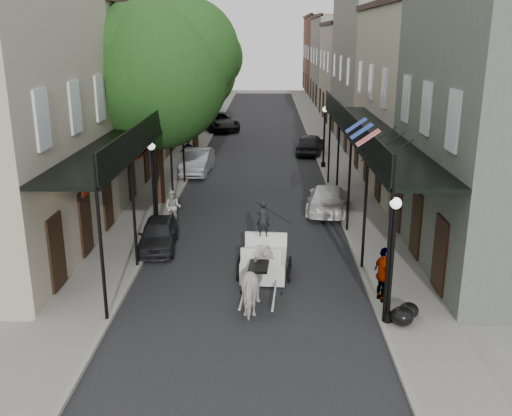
{
  "coord_description": "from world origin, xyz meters",
  "views": [
    {
      "loc": [
        0.64,
        -16.78,
        8.03
      ],
      "look_at": [
        0.2,
        4.25,
        1.6
      ],
      "focal_mm": 40.0,
      "sensor_mm": 36.0,
      "label": 1
    }
  ],
  "objects_px": {
    "tree_far": "(199,67)",
    "pedestrian_sidewalk_right": "(383,275)",
    "lamppost_right_far": "(324,136)",
    "carriage": "(265,242)",
    "car_left_near": "(158,234)",
    "pedestrian_sidewalk_left": "(188,149)",
    "lamppost_left": "(153,185)",
    "car_right_far": "(310,144)",
    "lamppost_right_near": "(392,259)",
    "pedestrian_walking": "(173,207)",
    "car_left_mid": "(197,162)",
    "tree_near": "(164,69)",
    "car_right_near": "(328,198)",
    "horse": "(258,282)",
    "car_left_far": "(219,121)"
  },
  "relations": [
    {
      "from": "car_left_mid",
      "to": "car_left_near",
      "type": "bearing_deg",
      "value": -87.34
    },
    {
      "from": "horse",
      "to": "pedestrian_walking",
      "type": "height_order",
      "value": "horse"
    },
    {
      "from": "pedestrian_walking",
      "to": "car_left_far",
      "type": "relative_size",
      "value": 0.27
    },
    {
      "from": "pedestrian_walking",
      "to": "car_left_near",
      "type": "xyz_separation_m",
      "value": [
        -0.1,
        -3.01,
        -0.17
      ]
    },
    {
      "from": "pedestrian_sidewalk_right",
      "to": "car_right_near",
      "type": "height_order",
      "value": "pedestrian_sidewalk_right"
    },
    {
      "from": "lamppost_right_near",
      "to": "car_left_near",
      "type": "distance_m",
      "value": 9.87
    },
    {
      "from": "carriage",
      "to": "car_right_near",
      "type": "relative_size",
      "value": 0.66
    },
    {
      "from": "lamppost_right_near",
      "to": "car_right_near",
      "type": "relative_size",
      "value": 0.84
    },
    {
      "from": "pedestrian_sidewalk_right",
      "to": "car_left_near",
      "type": "height_order",
      "value": "pedestrian_sidewalk_right"
    },
    {
      "from": "car_left_far",
      "to": "car_right_near",
      "type": "bearing_deg",
      "value": -93.39
    },
    {
      "from": "tree_far",
      "to": "car_right_near",
      "type": "height_order",
      "value": "tree_far"
    },
    {
      "from": "lamppost_right_near",
      "to": "pedestrian_walking",
      "type": "relative_size",
      "value": 2.44
    },
    {
      "from": "pedestrian_walking",
      "to": "pedestrian_sidewalk_right",
      "type": "distance_m",
      "value": 10.86
    },
    {
      "from": "pedestrian_sidewalk_right",
      "to": "car_left_near",
      "type": "relative_size",
      "value": 0.5
    },
    {
      "from": "tree_near",
      "to": "pedestrian_sidewalk_left",
      "type": "xyz_separation_m",
      "value": [
        -0.38,
        9.49,
        -5.59
      ]
    },
    {
      "from": "pedestrian_sidewalk_left",
      "to": "pedestrian_sidewalk_right",
      "type": "relative_size",
      "value": 0.9
    },
    {
      "from": "tree_far",
      "to": "pedestrian_walking",
      "type": "relative_size",
      "value": 5.67
    },
    {
      "from": "tree_far",
      "to": "pedestrian_sidewalk_right",
      "type": "bearing_deg",
      "value": -71.21
    },
    {
      "from": "lamppost_left",
      "to": "car_right_far",
      "type": "relative_size",
      "value": 0.88
    },
    {
      "from": "car_left_mid",
      "to": "car_right_far",
      "type": "relative_size",
      "value": 1.06
    },
    {
      "from": "car_left_near",
      "to": "tree_near",
      "type": "bearing_deg",
      "value": 90.87
    },
    {
      "from": "lamppost_left",
      "to": "carriage",
      "type": "distance_m",
      "value": 6.39
    },
    {
      "from": "pedestrian_sidewalk_right",
      "to": "tree_far",
      "type": "bearing_deg",
      "value": 2.04
    },
    {
      "from": "pedestrian_sidewalk_right",
      "to": "car_left_mid",
      "type": "height_order",
      "value": "pedestrian_sidewalk_right"
    },
    {
      "from": "tree_near",
      "to": "horse",
      "type": "xyz_separation_m",
      "value": [
        4.57,
        -11.18,
        -5.61
      ]
    },
    {
      "from": "tree_near",
      "to": "lamppost_left",
      "type": "bearing_deg",
      "value": -88.66
    },
    {
      "from": "carriage",
      "to": "car_left_near",
      "type": "bearing_deg",
      "value": 155.35
    },
    {
      "from": "tree_far",
      "to": "car_right_near",
      "type": "relative_size",
      "value": 1.95
    },
    {
      "from": "car_left_near",
      "to": "car_right_far",
      "type": "bearing_deg",
      "value": 64.1
    },
    {
      "from": "carriage",
      "to": "pedestrian_sidewalk_left",
      "type": "height_order",
      "value": "carriage"
    },
    {
      "from": "car_left_mid",
      "to": "car_right_near",
      "type": "height_order",
      "value": "car_left_mid"
    },
    {
      "from": "pedestrian_sidewalk_right",
      "to": "car_left_near",
      "type": "bearing_deg",
      "value": 42.48
    },
    {
      "from": "lamppost_right_near",
      "to": "car_left_near",
      "type": "relative_size",
      "value": 1.07
    },
    {
      "from": "car_left_near",
      "to": "car_right_far",
      "type": "height_order",
      "value": "car_right_far"
    },
    {
      "from": "lamppost_right_near",
      "to": "car_left_near",
      "type": "xyz_separation_m",
      "value": [
        -7.7,
        6.0,
        -1.46
      ]
    },
    {
      "from": "pedestrian_sidewalk_left",
      "to": "pedestrian_sidewalk_right",
      "type": "height_order",
      "value": "pedestrian_sidewalk_right"
    },
    {
      "from": "lamppost_left",
      "to": "car_right_far",
      "type": "bearing_deg",
      "value": 65.02
    },
    {
      "from": "lamppost_right_far",
      "to": "pedestrian_sidewalk_left",
      "type": "distance_m",
      "value": 8.91
    },
    {
      "from": "car_left_far",
      "to": "tree_far",
      "type": "bearing_deg",
      "value": -114.49
    },
    {
      "from": "tree_far",
      "to": "lamppost_right_far",
      "type": "xyz_separation_m",
      "value": [
        8.35,
        -6.18,
        -3.79
      ]
    },
    {
      "from": "tree_far",
      "to": "lamppost_left",
      "type": "distance_m",
      "value": 18.57
    },
    {
      "from": "lamppost_right_far",
      "to": "car_right_far",
      "type": "height_order",
      "value": "lamppost_right_far"
    },
    {
      "from": "carriage",
      "to": "car_left_far",
      "type": "relative_size",
      "value": 0.52
    },
    {
      "from": "car_left_near",
      "to": "car_left_mid",
      "type": "xyz_separation_m",
      "value": [
        -0.0,
        12.51,
        0.14
      ]
    },
    {
      "from": "tree_near",
      "to": "pedestrian_walking",
      "type": "xyz_separation_m",
      "value": [
        0.7,
        -3.17,
        -5.73
      ]
    },
    {
      "from": "lamppost_right_far",
      "to": "carriage",
      "type": "bearing_deg",
      "value": -102.26
    },
    {
      "from": "horse",
      "to": "pedestrian_sidewalk_right",
      "type": "relative_size",
      "value": 1.19
    },
    {
      "from": "horse",
      "to": "tree_near",
      "type": "bearing_deg",
      "value": -63.8
    },
    {
      "from": "lamppost_right_near",
      "to": "lamppost_right_far",
      "type": "xyz_separation_m",
      "value": [
        0.0,
        20.0,
        0.0
      ]
    },
    {
      "from": "carriage",
      "to": "car_left_near",
      "type": "height_order",
      "value": "carriage"
    }
  ]
}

